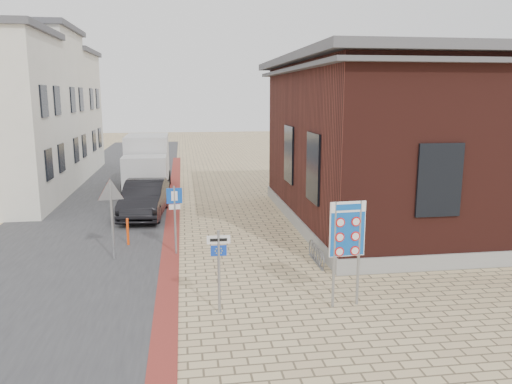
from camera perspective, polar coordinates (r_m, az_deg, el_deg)
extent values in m
plane|color=tan|center=(13.73, -1.59, -11.56)|extent=(120.00, 120.00, 0.00)
cube|color=#38383A|center=(28.38, -16.37, -0.09)|extent=(7.00, 60.00, 0.02)
cube|color=maroon|center=(23.20, -9.45, -2.21)|extent=(0.60, 40.00, 0.02)
cube|color=gray|center=(22.78, 19.27, -2.33)|extent=(12.15, 12.15, 0.50)
cube|color=#431A15|center=(22.29, 19.81, 5.83)|extent=(12.00, 12.00, 6.00)
cube|color=#505156|center=(22.26, 20.35, 13.92)|extent=(13.00, 13.00, 0.30)
cube|color=#505156|center=(22.24, 20.28, 12.90)|extent=(12.70, 12.70, 0.15)
cube|color=black|center=(17.36, 6.60, 2.77)|extent=(0.12, 1.60, 2.40)
cube|color=black|center=(21.21, 3.83, 4.32)|extent=(0.12, 1.60, 2.40)
cube|color=black|center=(15.69, 20.22, 1.28)|extent=(1.40, 0.12, 2.20)
cube|color=black|center=(24.35, -22.60, 2.94)|extent=(0.10, 1.10, 1.40)
cube|color=black|center=(26.66, -21.37, 3.67)|extent=(0.10, 1.10, 1.40)
cube|color=black|center=(24.15, -23.10, 9.53)|extent=(0.10, 1.10, 1.40)
cube|color=black|center=(26.48, -21.80, 9.68)|extent=(0.10, 1.10, 1.40)
cube|color=silver|center=(32.05, -25.95, 8.39)|extent=(7.00, 6.00, 8.80)
cube|color=#505156|center=(32.25, -26.66, 16.47)|extent=(7.40, 6.40, 0.30)
cube|color=black|center=(30.16, -19.87, 4.54)|extent=(0.10, 1.10, 1.40)
cube|color=black|center=(32.50, -19.05, 5.02)|extent=(0.10, 1.10, 1.40)
cube|color=black|center=(30.00, -20.23, 9.86)|extent=(0.10, 1.10, 1.40)
cube|color=black|center=(32.35, -19.37, 9.95)|extent=(0.10, 1.10, 1.40)
cube|color=silver|center=(37.83, -23.20, 8.24)|extent=(7.00, 6.00, 8.00)
cube|color=#505156|center=(37.92, -23.69, 14.51)|extent=(7.40, 6.40, 0.30)
cube|color=black|center=(36.03, -18.02, 5.62)|extent=(0.10, 1.10, 1.40)
cube|color=black|center=(38.39, -17.44, 5.96)|extent=(0.10, 1.10, 1.40)
cube|color=black|center=(35.90, -18.29, 10.07)|extent=(0.10, 1.10, 1.40)
cube|color=black|center=(38.27, -17.68, 10.13)|extent=(0.10, 1.10, 1.40)
torus|color=slate|center=(15.60, 7.49, -7.73)|extent=(0.04, 0.60, 0.60)
torus|color=slate|center=(15.88, 7.20, -7.39)|extent=(0.04, 0.60, 0.60)
torus|color=slate|center=(16.15, 6.91, -7.06)|extent=(0.04, 0.60, 0.60)
torus|color=slate|center=(16.43, 6.64, -6.74)|extent=(0.04, 0.60, 0.60)
torus|color=slate|center=(16.70, 6.37, -6.43)|extent=(0.04, 0.60, 0.60)
cube|color=slate|center=(16.23, 6.89, -7.93)|extent=(0.08, 1.60, 0.04)
imported|color=black|center=(22.51, -12.59, -0.71)|extent=(2.04, 4.91, 1.58)
cube|color=slate|center=(28.55, -12.28, 1.12)|extent=(2.27, 5.73, 0.26)
cube|color=silver|center=(26.43, -12.60, 2.18)|extent=(2.24, 1.82, 1.69)
cube|color=black|center=(25.60, -12.74, 2.62)|extent=(2.01, 0.10, 0.85)
cube|color=silver|center=(29.29, -12.28, 4.09)|extent=(2.36, 3.83, 2.33)
cylinder|color=black|center=(26.99, -14.83, 0.32)|extent=(0.27, 0.85, 0.85)
cylinder|color=black|center=(26.84, -10.11, 0.46)|extent=(0.27, 0.85, 0.85)
cylinder|color=black|center=(30.31, -14.19, 1.50)|extent=(0.27, 0.85, 0.85)
cylinder|color=black|center=(30.18, -9.99, 1.63)|extent=(0.27, 0.85, 0.85)
cylinder|color=gray|center=(12.64, 8.91, -7.16)|extent=(0.07, 0.07, 2.72)
cylinder|color=gray|center=(12.89, 11.65, -6.90)|extent=(0.07, 0.07, 2.72)
cube|color=white|center=(12.57, 10.40, -4.18)|extent=(0.93, 0.11, 1.40)
cube|color=#0F54B4|center=(12.57, 10.40, -4.18)|extent=(0.89, 0.11, 1.36)
cube|color=white|center=(12.44, 10.49, -1.68)|extent=(0.89, 0.12, 0.26)
cylinder|color=gray|center=(12.29, -4.25, -9.12)|extent=(0.07, 0.07, 2.09)
cube|color=white|center=(12.04, -4.31, -5.45)|extent=(0.57, 0.05, 0.20)
cube|color=#0F38B7|center=(12.12, -4.29, -6.69)|extent=(0.38, 0.05, 0.25)
cylinder|color=gray|center=(16.84, -9.23, -3.23)|extent=(0.07, 0.07, 2.33)
cube|color=#0E47B2|center=(16.65, -9.32, -0.43)|extent=(0.51, 0.08, 0.51)
cube|color=white|center=(16.73, -9.28, -1.68)|extent=(0.38, 0.07, 0.17)
cylinder|color=gray|center=(16.75, -16.12, -3.24)|extent=(0.07, 0.07, 2.54)
cylinder|color=#FF490D|center=(18.34, -14.45, -4.43)|extent=(0.10, 0.10, 0.98)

